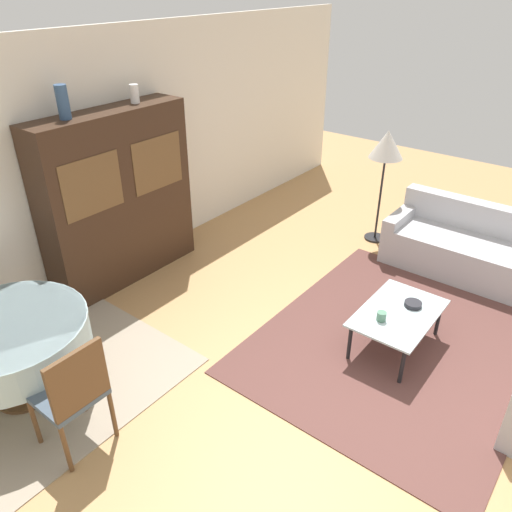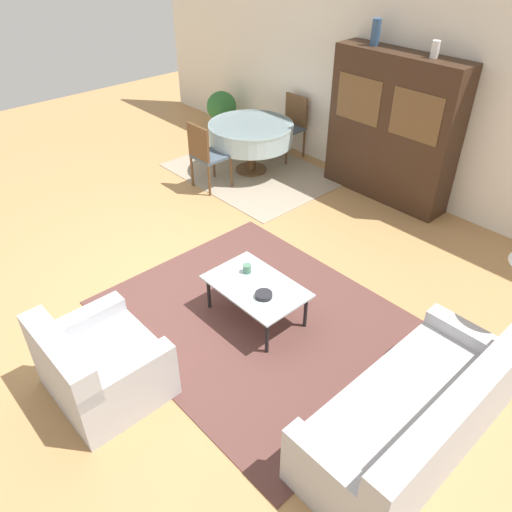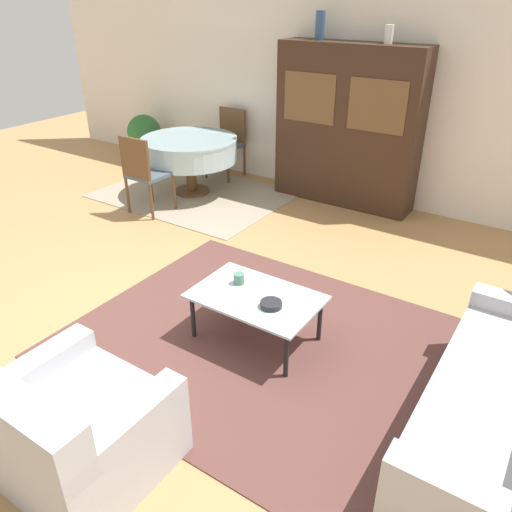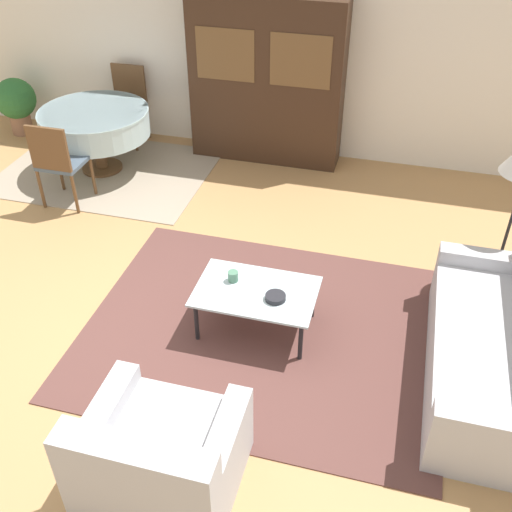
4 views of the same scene
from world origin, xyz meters
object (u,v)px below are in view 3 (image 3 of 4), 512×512
couch (512,416)px  display_cabinet (347,127)px  armchair (73,429)px  coffee_table (256,300)px  cup (239,279)px  vase_tall (320,25)px  bowl (271,304)px  potted_plant (144,134)px  dining_table (190,149)px  dining_chair_near (143,170)px  dining_chair_far (228,139)px  vase_short (389,34)px

couch → display_cabinet: (-2.55, 3.17, 0.68)m
armchair → display_cabinet: bearing=96.3°
armchair → coffee_table: armchair is taller
armchair → display_cabinet: 4.72m
cup → vase_tall: vase_tall is taller
display_cabinet → cup: (0.48, -2.99, -0.52)m
display_cabinet → bowl: size_ratio=11.88×
couch → potted_plant: (-5.90, 2.98, 0.14)m
dining_table → dining_chair_near: 0.85m
dining_chair_near → dining_chair_far: size_ratio=1.00×
display_cabinet → dining_chair_near: 2.54m
armchair → dining_chair_near: bearing=128.6°
dining_chair_near → vase_tall: vase_tall is taller
cup → vase_short: bearing=91.7°
display_cabinet → armchair: bearing=-83.7°
display_cabinet → bowl: 3.30m
cup → bowl: size_ratio=0.54×
armchair → dining_table: (-2.34, 3.79, 0.31)m
display_cabinet → vase_short: 1.13m
armchair → coffee_table: 1.59m
dining_chair_near → vase_tall: size_ratio=3.03×
dining_chair_near → bowl: dining_chair_near is taller
coffee_table → display_cabinet: bearing=102.8°
couch → dining_table: (-4.38, 2.31, 0.31)m
dining_table → armchair: bearing=-58.2°
couch → display_cabinet: display_cabinet is taller
coffee_table → potted_plant: size_ratio=1.31×
dining_chair_far → dining_table: bearing=90.0°
cup → display_cabinet: bearing=99.2°
couch → armchair: (-2.04, -1.48, -0.00)m
vase_short → potted_plant: vase_short is taller
dining_chair_near → cup: (2.31, -1.28, -0.10)m
display_cabinet → dining_chair_far: display_cabinet is taller
armchair → coffee_table: size_ratio=0.96×
coffee_table → dining_chair_far: bearing=129.6°
display_cabinet → dining_table: display_cabinet is taller
potted_plant → vase_tall: bearing=3.7°
armchair → dining_chair_near: size_ratio=0.98×
cup → dining_chair_near: bearing=151.0°
dining_chair_near → cup: 2.65m
display_cabinet → dining_chair_far: (-1.83, -0.01, -0.42)m
couch → cup: bearing=85.2°
couch → potted_plant: size_ratio=2.55×
coffee_table → display_cabinet: size_ratio=0.50×
display_cabinet → potted_plant: 3.40m
display_cabinet → dining_table: size_ratio=1.54×
display_cabinet → dining_chair_far: size_ratio=2.02×
display_cabinet → cup: size_ratio=22.03×
vase_tall → potted_plant: size_ratio=0.43×
cup → vase_short: 3.39m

